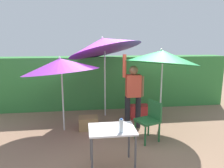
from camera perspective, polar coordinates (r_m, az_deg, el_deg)
ground_plane at (r=5.64m, az=0.41°, el=-11.63°), size 24.00×24.00×0.00m
hedge_row at (r=7.22m, az=-1.68°, el=0.56°), size 8.00×0.70×1.69m
umbrella_rainbow at (r=5.25m, az=-13.41°, el=4.85°), size 1.87×1.85×1.96m
umbrella_orange at (r=6.12m, az=-2.24°, el=10.33°), size 2.17×2.09×2.67m
umbrella_yellow at (r=5.48m, az=13.02°, el=6.99°), size 1.87×1.85×2.14m
person_vendor at (r=5.45m, az=5.59°, el=-2.15°), size 0.55×0.23×1.88m
chair_plastic at (r=4.94m, az=9.98°, el=-8.90°), size 0.57×0.57×0.89m
cooler_box at (r=6.36m, az=7.20°, el=-7.19°), size 0.53×0.32×0.38m
crate_cardboard at (r=5.58m, az=-6.24°, el=-10.19°), size 0.48×0.36×0.32m
folding_table at (r=3.84m, az=-0.01°, el=-12.82°), size 0.80×0.60×0.72m
bottle_water at (r=3.62m, az=2.46°, el=-10.92°), size 0.07×0.07×0.24m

